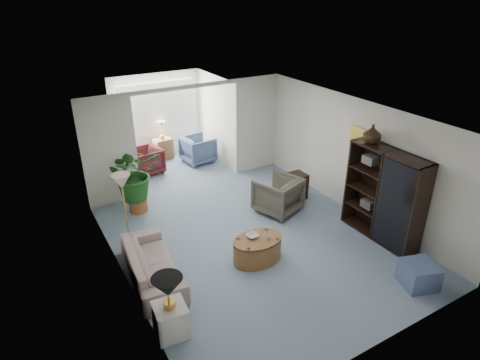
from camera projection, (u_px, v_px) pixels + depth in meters
floor at (255, 242)px, 8.03m from camera, size 6.00×6.00×0.00m
sunroom_floor at (175, 169)px, 11.21m from camera, size 2.60×2.60×0.00m
back_pier_left at (109, 152)px, 8.95m from camera, size 1.20×0.12×2.50m
back_pier_right at (256, 125)px, 10.68m from camera, size 1.20×0.12×2.50m
back_header at (186, 87)px, 9.30m from camera, size 2.60×0.12×0.10m
window_pane at (157, 109)px, 11.45m from camera, size 2.20×0.02×1.50m
window_blinds at (157, 109)px, 11.42m from camera, size 2.20×0.02×1.50m
framed_picture at (362, 140)px, 8.34m from camera, size 0.04×0.50×0.40m
sofa at (152, 264)px, 6.96m from camera, size 0.93×1.97×0.55m
end_table at (171, 320)px, 5.83m from camera, size 0.49×0.49×0.50m
table_lamp at (168, 287)px, 5.57m from camera, size 0.44×0.44×0.30m
floor_lamp at (121, 182)px, 7.61m from camera, size 0.36×0.36×0.28m
coffee_table at (258, 249)px, 7.42m from camera, size 1.02×1.02×0.45m
coffee_bowl at (252, 236)px, 7.37m from camera, size 0.23×0.23×0.05m
coffee_cup at (268, 237)px, 7.30m from camera, size 0.10×0.10×0.09m
wingback_chair at (278, 195)px, 8.95m from camera, size 1.10×1.11×0.80m
side_table_dark at (295, 186)px, 9.55m from camera, size 0.51×0.41×0.61m
entertainment_cabinet at (384, 195)px, 7.84m from camera, size 0.44×1.64×1.82m
cabinet_urn at (372, 134)px, 7.75m from camera, size 0.34×0.34×0.36m
ottoman at (419, 275)px, 6.80m from camera, size 0.67×0.67×0.42m
plant_pot at (138, 204)px, 9.06m from camera, size 0.40×0.40×0.32m
house_plant at (134, 173)px, 8.73m from camera, size 1.10×0.95×1.22m
sunroom_chair_blue at (198, 149)px, 11.48m from camera, size 0.90×0.88×0.75m
sunroom_chair_maroon at (146, 161)px, 10.81m from camera, size 0.84×0.83×0.70m
sunroom_table at (163, 149)px, 11.75m from camera, size 0.52×0.43×0.59m
shelf_clutter at (388, 190)px, 7.66m from camera, size 0.30×1.10×1.06m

